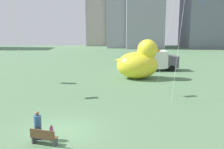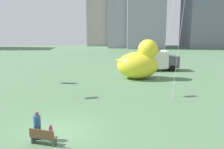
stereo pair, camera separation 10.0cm
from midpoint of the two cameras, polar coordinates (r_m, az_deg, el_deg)
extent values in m
plane|color=#537852|center=(15.89, -11.51, -12.55)|extent=(140.00, 140.00, 0.00)
cube|color=brown|center=(14.32, -15.17, -13.58)|extent=(1.52, 0.87, 0.06)
cube|color=brown|center=(14.07, -15.64, -12.93)|extent=(1.41, 0.50, 0.45)
cube|color=#47474C|center=(14.74, -17.34, -13.93)|extent=(0.19, 0.38, 0.39)
cube|color=#47474C|center=(14.11, -12.80, -14.86)|extent=(0.19, 0.38, 0.39)
cylinder|color=#38476B|center=(14.98, -16.85, -12.61)|extent=(0.19, 0.19, 0.81)
cylinder|color=#38476B|center=(14.93, -16.08, -12.65)|extent=(0.19, 0.19, 0.81)
cylinder|color=#33598C|center=(14.69, -16.62, -10.08)|extent=(0.41, 0.41, 0.61)
sphere|color=brown|center=(14.54, -16.71, -8.52)|extent=(0.24, 0.24, 0.24)
cylinder|color=silver|center=(14.82, -13.76, -13.52)|extent=(0.10, 0.10, 0.43)
cylinder|color=silver|center=(14.80, -13.34, -13.54)|extent=(0.10, 0.10, 0.43)
cylinder|color=#D85999|center=(14.66, -13.61, -12.20)|extent=(0.21, 0.21, 0.32)
sphere|color=brown|center=(14.58, -13.65, -11.40)|extent=(0.12, 0.12, 0.12)
ellipsoid|color=yellow|center=(30.46, 5.99, 2.10)|extent=(5.00, 3.70, 3.26)
sphere|color=yellow|center=(30.40, 8.31, 5.69)|extent=(2.44, 2.44, 2.44)
cone|color=orange|center=(30.61, 10.34, 5.44)|extent=(1.10, 1.10, 1.10)
cone|color=yellow|center=(30.19, 1.91, 3.12)|extent=(1.49, 1.31, 1.57)
cube|color=white|center=(36.47, 9.40, 3.50)|extent=(4.11, 2.41, 2.40)
cube|color=#4C4C56|center=(37.20, 13.63, 2.92)|extent=(1.64, 2.34, 1.68)
cylinder|color=black|center=(37.27, 13.28, 1.65)|extent=(0.96, 2.42, 0.90)
cylinder|color=black|center=(36.48, 8.05, 1.63)|extent=(0.96, 2.42, 0.90)
cube|color=#9E938C|center=(85.56, -1.76, 14.36)|extent=(11.33, 7.71, 22.81)
cylinder|color=silver|center=(22.37, 15.24, 7.08)|extent=(1.69, 2.87, 9.84)
cylinder|color=silver|center=(28.17, 13.11, 11.02)|extent=(2.20, 0.19, 12.92)
camera|label=1|loc=(0.05, -89.87, 0.03)|focal=39.94mm
camera|label=2|loc=(0.05, 90.13, -0.03)|focal=39.94mm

